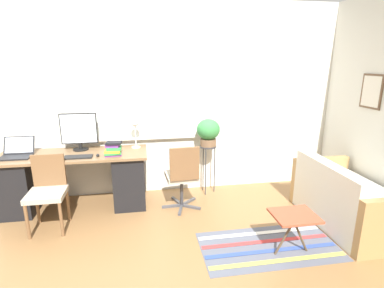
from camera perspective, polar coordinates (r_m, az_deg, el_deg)
name	(u,v)px	position (r m, az deg, el deg)	size (l,w,h in m)	color
ground_plane	(139,213)	(4.00, -10.00, -12.89)	(14.00, 14.00, 0.00)	olive
wall_back_with_window	(135,101)	(4.29, -10.80, 8.03)	(9.00, 0.12, 2.70)	silver
wall_right_with_picture	(361,103)	(4.58, 29.53, 6.78)	(0.08, 9.00, 2.70)	silver
desk	(76,179)	(4.22, -21.28, -6.29)	(1.86, 0.65, 0.74)	brown
laptop	(17,153)	(4.30, -30.40, -1.44)	(0.36, 0.33, 0.22)	black
monitor	(79,131)	(4.21, -20.71, 2.31)	(0.46, 0.20, 0.49)	black
keyboard	(78,157)	(3.93, -20.85, -2.32)	(0.34, 0.14, 0.02)	black
mouse	(98,155)	(3.90, -17.51, -2.06)	(0.04, 0.06, 0.03)	black
desk_lamp	(135,127)	(4.11, -10.79, 3.23)	(0.12, 0.12, 0.38)	white
book_stack	(113,149)	(3.88, -14.78, -0.99)	(0.23, 0.19, 0.17)	purple
desk_chair_wooden	(47,190)	(3.83, -25.83, -7.86)	(0.41, 0.42, 0.85)	brown
office_chair_swivel	(182,176)	(3.87, -1.82, -6.03)	(0.51, 0.52, 0.88)	#47474C
couch_loveseat	(347,202)	(4.05, 27.45, -9.72)	(0.79, 1.37, 0.76)	silver
plant_stand	(208,153)	(4.32, 3.06, -1.68)	(0.24, 0.24, 0.72)	#333338
potted_plant	(208,131)	(4.24, 3.13, 2.45)	(0.33, 0.33, 0.39)	brown
floor_rug_striped	(269,246)	(3.43, 14.42, -18.31)	(1.44, 0.75, 0.01)	#565B6B
folding_stool	(294,218)	(3.20, 18.91, -13.19)	(0.43, 0.36, 0.44)	#B24C33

